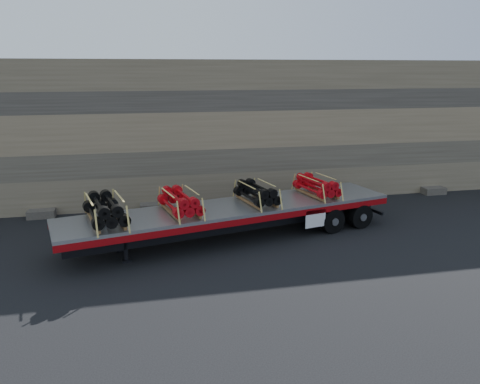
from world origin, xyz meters
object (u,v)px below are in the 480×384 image
(bundle_front, at_px, (105,211))
(bundle_midfront, at_px, (180,203))
(bundle_midrear, at_px, (257,194))
(trailer, at_px, (232,222))
(bundle_rear, at_px, (317,186))

(bundle_front, bearing_deg, bundle_midfront, 0.00)
(bundle_midrear, bearing_deg, bundle_front, 180.00)
(trailer, bearing_deg, bundle_midrear, 0.00)
(trailer, bearing_deg, bundle_rear, 0.00)
(bundle_front, height_order, bundle_midrear, bundle_front)
(bundle_front, distance_m, bundle_midfront, 2.72)
(trailer, height_order, bundle_midrear, bundle_midrear)
(bundle_front, relative_size, bundle_rear, 1.15)
(trailer, relative_size, bundle_rear, 6.24)
(bundle_midfront, distance_m, bundle_midrear, 3.20)
(bundle_midrear, bearing_deg, trailer, -180.00)
(bundle_midfront, height_order, bundle_midrear, bundle_midfront)
(trailer, xyz_separation_m, bundle_midfront, (-2.06, -0.47, 1.07))
(bundle_rear, bearing_deg, bundle_midfront, -180.00)
(trailer, bearing_deg, bundle_front, 180.00)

